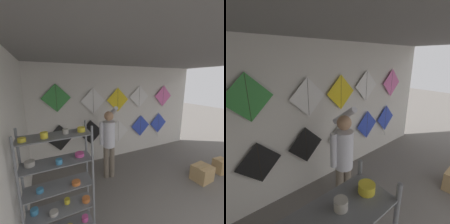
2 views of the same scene
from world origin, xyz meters
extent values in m
cube|color=silver|center=(0.00, 3.73, 1.40)|extent=(5.71, 0.06, 2.80)
cube|color=gray|center=(0.00, 1.85, 2.82)|extent=(5.71, 4.50, 0.04)
cylinder|color=#B2ADA3|center=(-1.84, 1.57, 1.76)|extent=(0.08, 0.08, 0.06)
cylinder|color=yellow|center=(-1.64, 1.56, 1.76)|extent=(0.10, 0.10, 0.06)
cylinder|color=#726656|center=(-0.77, 2.82, 0.41)|extent=(0.13, 0.13, 0.82)
cylinder|color=#726656|center=(-0.62, 2.79, 0.41)|extent=(0.13, 0.13, 0.82)
cylinder|color=silver|center=(-0.70, 2.80, 1.13)|extent=(0.29, 0.29, 0.62)
sphere|color=tan|center=(-0.70, 2.80, 1.57)|extent=(0.22, 0.22, 0.22)
cylinder|color=silver|center=(-0.87, 2.84, 1.16)|extent=(0.10, 0.10, 0.55)
cylinder|color=silver|center=(-0.52, 2.99, 1.60)|extent=(0.10, 0.51, 0.40)
cube|color=black|center=(-1.72, 3.64, 0.91)|extent=(0.71, 0.01, 0.71)
cylinder|color=black|center=(-1.72, 3.64, 0.91)|extent=(0.01, 0.01, 0.67)
cube|color=black|center=(-0.89, 3.64, 0.93)|extent=(0.71, 0.01, 0.71)
cylinder|color=black|center=(-0.89, 3.64, 0.93)|extent=(0.01, 0.01, 0.67)
cube|color=white|center=(-0.01, 3.64, 0.83)|extent=(0.71, 0.01, 0.71)
cylinder|color=black|center=(-0.01, 3.64, 0.83)|extent=(0.01, 0.01, 0.67)
cube|color=blue|center=(0.83, 3.64, 0.90)|extent=(0.71, 0.01, 0.71)
cylinder|color=black|center=(0.83, 3.64, 0.90)|extent=(0.01, 0.01, 0.67)
cube|color=blue|center=(1.60, 3.64, 0.91)|extent=(0.71, 0.01, 0.71)
cylinder|color=black|center=(1.60, 3.64, 0.91)|extent=(0.01, 0.01, 0.67)
sphere|color=white|center=(1.60, 3.63, 0.50)|extent=(0.04, 0.04, 0.04)
sphere|color=white|center=(1.60, 3.63, 0.43)|extent=(0.04, 0.04, 0.04)
cube|color=#338C38|center=(-1.74, 3.64, 1.95)|extent=(0.71, 0.01, 0.71)
cylinder|color=black|center=(-1.74, 3.64, 1.95)|extent=(0.01, 0.01, 0.67)
cube|color=white|center=(-0.79, 3.64, 1.83)|extent=(0.71, 0.01, 0.71)
cylinder|color=black|center=(-0.79, 3.64, 1.83)|extent=(0.01, 0.01, 0.67)
cube|color=yellow|center=(-0.03, 3.64, 1.82)|extent=(0.71, 0.01, 0.71)
cylinder|color=black|center=(-0.03, 3.64, 1.82)|extent=(0.01, 0.01, 0.67)
cube|color=white|center=(0.74, 3.64, 1.88)|extent=(0.71, 0.01, 0.71)
cylinder|color=black|center=(0.74, 3.64, 1.88)|extent=(0.01, 0.01, 0.67)
cube|color=pink|center=(1.74, 3.64, 1.86)|extent=(0.71, 0.01, 0.71)
cylinder|color=black|center=(1.74, 3.64, 1.86)|extent=(0.01, 0.01, 0.67)
camera|label=1|loc=(-2.07, -0.28, 2.38)|focal=24.00mm
camera|label=2|loc=(-2.31, 1.03, 2.49)|focal=28.00mm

